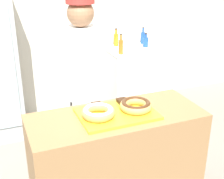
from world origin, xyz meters
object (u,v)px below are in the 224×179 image
serving_tray (117,114)px  brownie_back_left (97,105)px  chest_freezer (137,79)px  bottle_amber (121,46)px  baker_person (84,87)px  bottle_orange (116,39)px  brownie_back_right (122,101)px  bottle_blue (146,42)px  bottle_blue_b (143,37)px  donut_light_glaze (98,112)px  donut_chocolate_glaze (136,105)px

serving_tray → brownie_back_left: 0.19m
serving_tray → chest_freezer: serving_tray is taller
brownie_back_left → bottle_amber: bottle_amber is taller
baker_person → bottle_orange: baker_person is taller
brownie_back_right → bottle_blue: bottle_blue is taller
chest_freezer → bottle_orange: size_ratio=3.70×
bottle_amber → bottle_blue: bearing=24.0°
bottle_blue_b → bottle_orange: 0.42m
donut_light_glaze → bottle_blue_b: size_ratio=1.10×
chest_freezer → bottle_amber: size_ratio=3.42×
bottle_blue → bottle_amber: bearing=-156.0°
donut_chocolate_glaze → bottle_blue_b: size_ratio=1.10×
donut_chocolate_glaze → chest_freezer: bearing=62.9°
donut_light_glaze → bottle_blue_b: (1.40, 1.97, 0.03)m
donut_light_glaze → brownie_back_right: size_ratio=3.24×
brownie_back_right → bottle_blue_b: bearing=58.0°
donut_chocolate_glaze → brownie_back_right: (-0.05, 0.16, -0.02)m
baker_person → serving_tray: bearing=-79.7°
donut_light_glaze → bottle_orange: size_ratio=1.06×
donut_chocolate_glaze → baker_person: bearing=114.5°
bottle_amber → brownie_back_left: bearing=-120.4°
bottle_blue_b → serving_tray: bearing=-122.4°
baker_person → bottle_blue_b: bearing=46.2°
serving_tray → chest_freezer: size_ratio=0.66×
donut_chocolate_glaze → brownie_back_right: donut_chocolate_glaze is taller
baker_person → chest_freezer: 1.73m
bottle_blue → bottle_blue_b: size_ratio=0.81×
chest_freezer → bottle_orange: (-0.24, 0.24, 0.55)m
bottle_orange → serving_tray: bearing=-112.7°
chest_freezer → bottle_blue: 0.54m
brownie_back_right → baker_person: baker_person is taller
chest_freezer → donut_chocolate_glaze: bearing=-117.1°
brownie_back_left → bottle_blue_b: 2.26m
baker_person → donut_chocolate_glaze: bearing=-65.5°
bottle_blue → bottle_amber: 0.52m
donut_light_glaze → donut_chocolate_glaze: (0.32, 0.00, 0.00)m
donut_chocolate_glaze → donut_light_glaze: bearing=180.0°
brownie_back_right → chest_freezer: (0.95, 1.60, -0.49)m
brownie_back_left → bottle_orange: 2.06m
baker_person → bottle_blue_b: size_ratio=7.50×
chest_freezer → brownie_back_left: bearing=-126.4°
baker_person → bottle_blue: baker_person is taller
serving_tray → donut_light_glaze: bearing=-174.7°
brownie_back_left → baker_person: baker_person is taller
brownie_back_left → donut_light_glaze: bearing=-106.0°
donut_chocolate_glaze → bottle_blue: bottle_blue is taller
donut_light_glaze → bottle_blue: size_ratio=1.35×
bottle_orange → brownie_back_left: bearing=-117.2°
bottle_amber → donut_light_glaze: bearing=-119.1°
brownie_back_right → bottle_orange: bearing=68.7°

